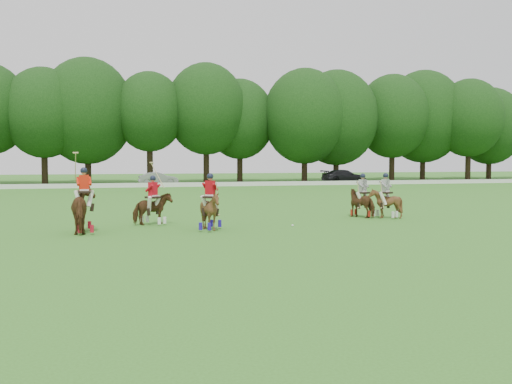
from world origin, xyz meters
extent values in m
plane|color=#377020|center=(0.00, 0.00, 0.00)|extent=(180.00, 180.00, 0.00)
cylinder|color=black|center=(-11.63, 48.49, 2.32)|extent=(0.70, 0.70, 4.64)
ellipsoid|color=black|center=(-11.63, 48.49, 7.95)|extent=(8.80, 8.80, 10.13)
cylinder|color=black|center=(-6.99, 49.52, 2.16)|extent=(0.70, 0.70, 4.31)
ellipsoid|color=black|center=(-6.99, 49.52, 8.31)|extent=(10.67, 10.67, 12.27)
cylinder|color=black|center=(-0.04, 48.00, 2.62)|extent=(0.70, 0.70, 5.24)
ellipsoid|color=black|center=(-0.04, 48.00, 8.26)|extent=(8.06, 8.06, 9.26)
cylinder|color=black|center=(6.63, 48.24, 2.59)|extent=(0.70, 0.70, 5.19)
ellipsoid|color=black|center=(6.63, 48.24, 8.75)|extent=(9.50, 9.50, 10.92)
cylinder|color=black|center=(11.06, 49.62, 2.24)|extent=(0.70, 0.70, 4.48)
ellipsoid|color=black|center=(11.06, 49.62, 7.71)|extent=(8.60, 8.60, 9.89)
cylinder|color=black|center=(18.54, 46.82, 2.11)|extent=(0.70, 0.70, 4.21)
ellipsoid|color=black|center=(18.54, 46.82, 8.00)|extent=(10.11, 10.11, 11.63)
cylinder|color=black|center=(23.25, 48.17, 2.03)|extent=(0.70, 0.70, 4.07)
ellipsoid|color=black|center=(23.25, 48.17, 7.99)|extent=(10.46, 10.46, 12.03)
cylinder|color=black|center=(31.16, 48.38, 2.40)|extent=(0.70, 0.70, 4.79)
ellipsoid|color=black|center=(31.16, 48.38, 8.35)|extent=(9.47, 9.47, 10.89)
cylinder|color=black|center=(36.59, 49.92, 2.22)|extent=(0.70, 0.70, 4.44)
ellipsoid|color=black|center=(36.59, 49.92, 8.51)|extent=(10.84, 10.84, 12.47)
cylinder|color=black|center=(41.42, 46.74, 2.43)|extent=(0.70, 0.70, 4.86)
ellipsoid|color=black|center=(41.42, 46.74, 8.21)|extent=(8.94, 8.94, 10.28)
cylinder|color=black|center=(46.86, 49.73, 1.95)|extent=(0.70, 0.70, 3.90)
ellipsoid|color=black|center=(46.86, 49.73, 7.38)|extent=(9.29, 9.29, 10.68)
cube|color=white|center=(0.00, 38.00, 0.22)|extent=(120.00, 0.10, 0.44)
imported|color=gray|center=(0.42, 42.50, 0.69)|extent=(4.23, 1.58, 1.38)
imported|color=black|center=(21.92, 42.50, 0.77)|extent=(5.35, 2.24, 1.54)
imported|color=#482613|center=(-5.70, 3.30, 0.90)|extent=(1.17, 2.21, 1.80)
cube|color=black|center=(-5.70, 3.30, 1.56)|extent=(0.49, 0.60, 0.08)
cylinder|color=tan|center=(-6.00, 3.27, 2.48)|extent=(0.10, 0.77, 1.08)
imported|color=#482613|center=(-2.98, 5.21, 0.68)|extent=(1.78, 1.77, 1.36)
cube|color=black|center=(-2.98, 5.21, 1.18)|extent=(0.70, 0.71, 0.08)
cylinder|color=tan|center=(-2.76, 5.41, 2.10)|extent=(0.54, 0.59, 1.08)
imported|color=#482613|center=(-0.95, 2.79, 0.76)|extent=(1.77, 1.82, 1.52)
cube|color=black|center=(-0.95, 2.79, 1.32)|extent=(0.67, 0.71, 0.08)
cylinder|color=tan|center=(-0.70, 2.63, 1.24)|extent=(0.14, 0.19, 1.29)
imported|color=#482613|center=(7.02, 5.92, 0.68)|extent=(1.44, 1.77, 1.37)
cube|color=black|center=(7.02, 5.92, 1.18)|extent=(0.66, 0.70, 0.08)
cylinder|color=tan|center=(6.76, 5.78, 1.10)|extent=(0.13, 0.20, 1.29)
imported|color=#482613|center=(7.85, 5.21, 0.70)|extent=(1.63, 1.68, 1.40)
cube|color=black|center=(7.85, 5.21, 1.22)|extent=(0.67, 0.71, 0.08)
cylinder|color=tan|center=(7.60, 5.05, 1.14)|extent=(0.14, 0.20, 1.29)
sphere|color=white|center=(2.58, 3.20, 0.04)|extent=(0.09, 0.09, 0.09)
camera|label=1|loc=(-4.84, -19.20, 2.81)|focal=40.00mm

